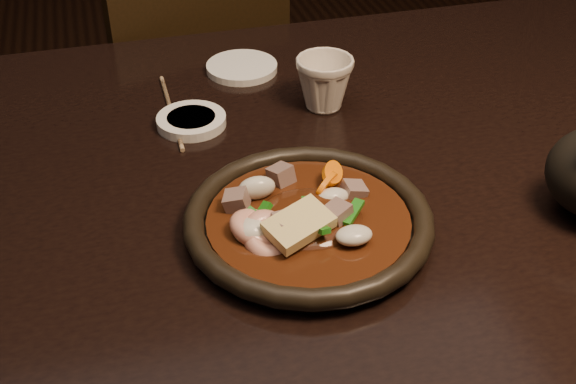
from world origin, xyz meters
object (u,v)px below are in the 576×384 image
object	(u,v)px
plate	(308,221)
tea_cup	(324,82)
chair	(188,121)
table	(245,214)

from	to	relation	value
plate	tea_cup	world-z (taller)	tea_cup
tea_cup	plate	bearing A→B (deg)	-111.14
chair	plate	bearing A→B (deg)	74.84
chair	plate	size ratio (longest dim) A/B	2.88
table	tea_cup	bearing A→B (deg)	40.40
table	chair	size ratio (longest dim) A/B	1.89
table	plate	xyz separation A→B (m)	(0.05, -0.15, 0.09)
table	tea_cup	xyz separation A→B (m)	(0.15, 0.13, 0.12)
table	chair	bearing A→B (deg)	89.67
table	tea_cup	distance (m)	0.23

